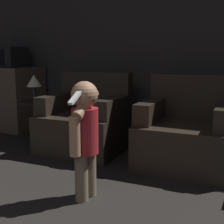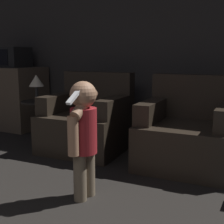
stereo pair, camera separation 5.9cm
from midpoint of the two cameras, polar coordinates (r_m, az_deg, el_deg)
name	(u,v)px [view 2 (the right image)]	position (r m, az deg, el deg)	size (l,w,h in m)	color
wall_back	(176,36)	(3.96, 12.11, 13.46)	(8.40, 0.05, 2.60)	#33302D
armchair_left	(88,123)	(3.57, -4.01, -1.93)	(0.91, 0.87, 0.88)	black
armchair_right	(188,134)	(3.14, 14.19, -3.94)	(0.91, 0.86, 0.88)	black
person_toddler	(83,131)	(2.29, -4.56, -3.45)	(0.20, 0.34, 0.89)	brown
kitchen_counter	(5,97)	(4.99, -18.62, 2.64)	(1.19, 0.64, 0.90)	brown
microwave	(10,57)	(4.84, -17.74, 9.52)	(0.51, 0.38, 0.29)	black
side_table	(38,110)	(3.91, -13.03, 0.42)	(0.39, 0.39, 0.52)	black
lamp	(36,81)	(3.87, -13.24, 5.52)	(0.18, 0.18, 0.32)	#262626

